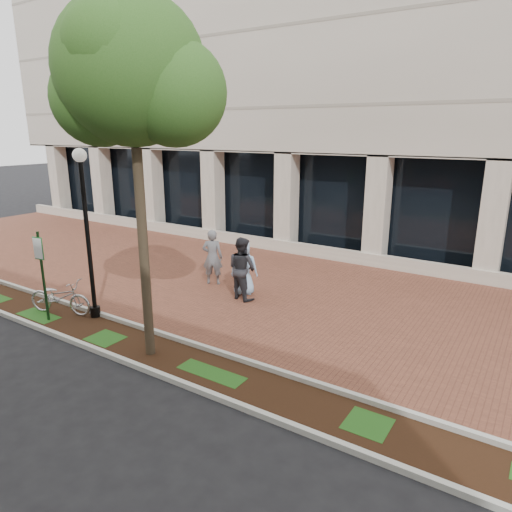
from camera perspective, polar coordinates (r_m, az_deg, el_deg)
The scene contains 13 objects.
ground at distance 15.22m, azimuth 1.20°, elevation -4.15°, with size 120.00×120.00×0.00m, color black.
brick_plaza at distance 15.22m, azimuth 1.20°, elevation -4.13°, with size 40.00×9.00×0.01m, color brown.
planting_strip at distance 11.45m, azimuth -13.08°, elevation -11.46°, with size 40.00×1.50×0.01m, color black.
curb_plaza_side at distance 11.90m, azimuth -10.48°, elevation -9.94°, with size 40.00×0.12×0.12m, color #BABAB0.
curb_street_side at distance 10.99m, azimuth -15.96°, elevation -12.57°, with size 40.00×0.12×0.12m, color #BABAB0.
near_office_building at distance 24.38m, azimuth 16.04°, elevation 26.65°, with size 40.00×12.12×16.00m.
parking_sign at distance 13.54m, azimuth -25.27°, elevation -1.06°, with size 0.34×0.07×2.53m.
lamppost at distance 13.08m, azimuth -20.41°, elevation 3.54°, with size 0.36×0.36×4.67m.
street_tree at distance 10.14m, azimuth -14.93°, elevation 20.43°, with size 3.66×3.05×7.81m.
locked_bicycle at distance 14.21m, azimuth -23.29°, elevation -4.73°, with size 0.68×1.95×1.02m, color #BBBBC0.
pedestrian_left at distance 15.51m, azimuth -5.46°, elevation -0.14°, with size 0.69×0.46×1.91m, color slate.
pedestrian_mid at distance 14.10m, azimuth -1.77°, elevation -1.55°, with size 0.96×0.75×1.97m, color #25252A.
pedestrian_right at distance 14.51m, azimuth -1.51°, elevation -1.45°, with size 0.87×0.56×1.77m, color #9AC2E7.
Camera 1 is at (7.53, -12.19, 5.13)m, focal length 32.00 mm.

